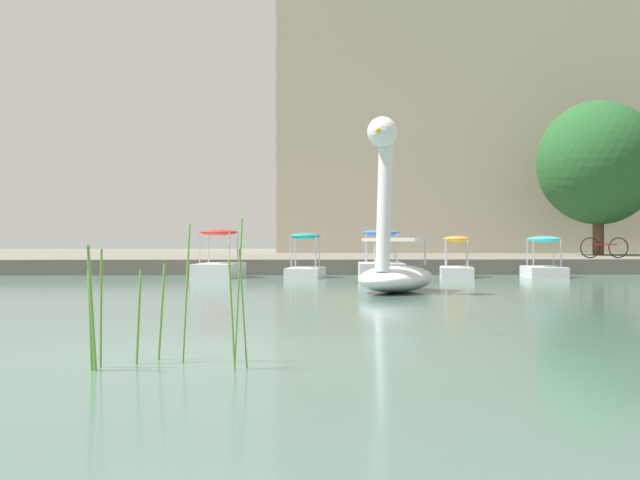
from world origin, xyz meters
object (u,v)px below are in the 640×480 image
(pedal_boat_cyan, at_px, (544,264))
(pedal_boat_red, at_px, (219,263))
(pedal_boat_blue, at_px, (381,264))
(pedal_boat_orange, at_px, (456,265))
(swan_boat, at_px, (394,258))
(pedal_boat_teal, at_px, (305,264))
(parked_van, at_px, (443,233))
(bicycle_parked, at_px, (604,248))
(tree_sapling_by_fence, at_px, (598,163))

(pedal_boat_cyan, bearing_deg, pedal_boat_red, 178.34)
(pedal_boat_blue, xyz_separation_m, pedal_boat_cyan, (5.20, -0.25, -0.00))
(pedal_boat_orange, bearing_deg, swan_boat, -111.44)
(swan_boat, xyz_separation_m, pedal_boat_teal, (-1.93, 7.38, -0.36))
(pedal_boat_orange, bearing_deg, pedal_boat_red, 179.54)
(pedal_boat_cyan, relative_size, parked_van, 0.48)
(pedal_boat_orange, height_order, bicycle_parked, pedal_boat_orange)
(pedal_boat_red, height_order, pedal_boat_blue, pedal_boat_red)
(pedal_boat_orange, relative_size, bicycle_parked, 1.18)
(pedal_boat_teal, relative_size, pedal_boat_cyan, 0.98)
(pedal_boat_blue, distance_m, tree_sapling_by_fence, 13.54)
(bicycle_parked, bearing_deg, pedal_boat_teal, -163.68)
(swan_boat, relative_size, pedal_boat_red, 1.72)
(swan_boat, distance_m, bicycle_parked, 13.80)
(pedal_boat_blue, distance_m, parked_van, 17.68)
(pedal_boat_blue, bearing_deg, pedal_boat_orange, -0.32)
(pedal_boat_blue, height_order, tree_sapling_by_fence, tree_sapling_by_fence)
(bicycle_parked, bearing_deg, swan_boat, -130.10)
(swan_boat, xyz_separation_m, bicycle_parked, (8.89, 10.55, 0.11))
(swan_boat, relative_size, parked_van, 0.92)
(pedal_boat_orange, distance_m, parked_van, 17.16)
(pedal_boat_teal, distance_m, bicycle_parked, 11.28)
(pedal_boat_cyan, distance_m, parked_van, 17.19)
(pedal_boat_red, distance_m, pedal_boat_blue, 5.18)
(pedal_boat_cyan, relative_size, bicycle_parked, 1.16)
(pedal_boat_red, xyz_separation_m, pedal_boat_cyan, (10.38, -0.30, -0.04))
(pedal_boat_red, height_order, pedal_boat_cyan, pedal_boat_red)
(swan_boat, bearing_deg, tree_sapling_by_fence, 56.14)
(pedal_boat_blue, relative_size, bicycle_parked, 1.24)
(pedal_boat_blue, relative_size, pedal_boat_cyan, 1.07)
(pedal_boat_teal, bearing_deg, pedal_boat_red, 177.30)
(pedal_boat_blue, bearing_deg, pedal_boat_red, 179.47)
(pedal_boat_blue, relative_size, parked_van, 0.52)
(pedal_boat_teal, distance_m, tree_sapling_by_fence, 15.46)
(swan_boat, xyz_separation_m, pedal_boat_orange, (2.93, 7.45, -0.40))
(bicycle_parked, xyz_separation_m, parked_van, (-3.33, 13.82, 0.59))
(swan_boat, height_order, parked_van, swan_boat)
(tree_sapling_by_fence, xyz_separation_m, parked_van, (-4.96, 8.70, -2.89))
(pedal_boat_cyan, bearing_deg, pedal_boat_orange, 175.05)
(pedal_boat_blue, bearing_deg, pedal_boat_cyan, -2.79)
(pedal_boat_teal, bearing_deg, bicycle_parked, 16.32)
(pedal_boat_teal, bearing_deg, pedal_boat_orange, 0.81)
(pedal_boat_red, distance_m, pedal_boat_orange, 7.61)
(tree_sapling_by_fence, height_order, parked_van, tree_sapling_by_fence)
(swan_boat, height_order, tree_sapling_by_fence, tree_sapling_by_fence)
(pedal_boat_red, bearing_deg, pedal_boat_blue, -0.53)
(swan_boat, distance_m, pedal_boat_teal, 7.64)
(pedal_boat_teal, xyz_separation_m, bicycle_parked, (10.82, 3.17, 0.48))
(pedal_boat_teal, height_order, pedal_boat_blue, pedal_boat_blue)
(swan_boat, distance_m, pedal_boat_orange, 8.02)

